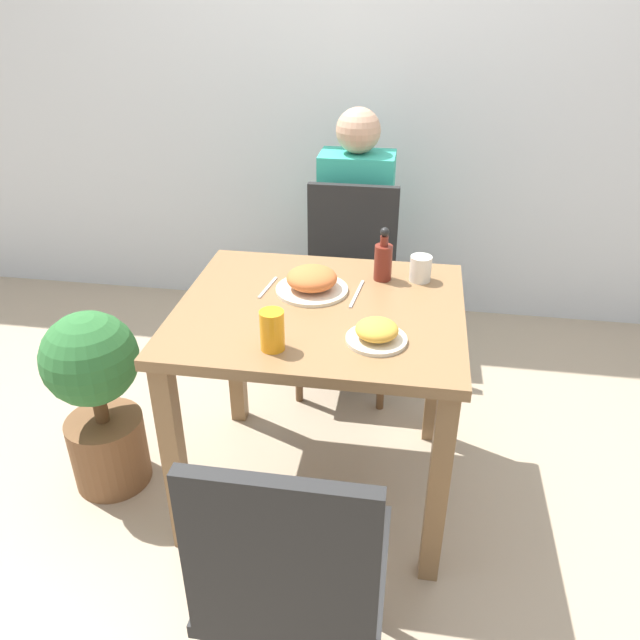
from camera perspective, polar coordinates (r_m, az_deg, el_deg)
The scene contains 14 objects.
ground_plane at distance 2.43m, azimuth -0.00°, elevation -14.66°, with size 16.00×16.00×0.00m, color tan.
wall_back at distance 3.25m, azimuth 4.50°, elevation 22.45°, with size 8.00×0.05×2.60m.
dining_table at distance 2.04m, azimuth -0.00°, elevation -1.88°, with size 0.91×0.78×0.76m.
chair_near at distance 1.52m, azimuth -2.54°, elevation -22.13°, with size 0.42×0.42×0.88m.
chair_far at distance 2.77m, azimuth 2.63°, elevation 3.85°, with size 0.42×0.42×0.88m.
food_plate at distance 2.06m, azimuth -0.75°, elevation 3.58°, with size 0.24×0.24×0.08m.
side_plate at distance 1.79m, azimuth 5.21°, elevation -1.16°, with size 0.18×0.18×0.07m.
drink_cup at distance 2.16m, azimuth 9.18°, elevation 4.67°, with size 0.07×0.07×0.09m.
juice_glass at distance 1.74m, azimuth -4.39°, elevation -0.95°, with size 0.07×0.07×0.12m.
sauce_bottle at distance 2.14m, azimuth 5.80°, elevation 5.49°, with size 0.06×0.06×0.19m.
fork_utensil at distance 2.10m, azimuth -4.79°, elevation 3.00°, with size 0.03×0.16×0.00m.
spoon_utensil at distance 2.06m, azimuth 3.38°, elevation 2.41°, with size 0.03×0.20×0.00m.
potted_plant_left at distance 2.33m, azimuth -19.67°, elevation -6.44°, with size 0.33×0.33×0.70m.
person_figure at distance 3.02m, azimuth 3.26°, elevation 7.80°, with size 0.34×0.22×1.17m.
Camera 1 is at (0.28, -1.72, 1.69)m, focal length 35.00 mm.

